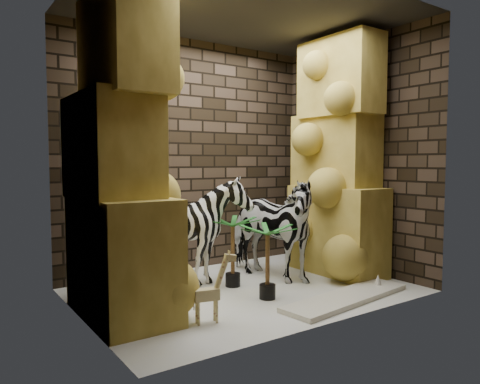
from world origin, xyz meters
TOP-DOWN VIEW (x-y plane):
  - floor at (0.00, 0.00)m, footprint 3.50×3.50m
  - ceiling at (0.00, 0.00)m, footprint 3.50×3.50m
  - wall_back at (0.00, 1.25)m, footprint 3.50×0.00m
  - wall_front at (0.00, -1.25)m, footprint 3.50×0.00m
  - wall_left at (-1.75, 0.00)m, footprint 0.00×3.00m
  - wall_right at (1.75, 0.00)m, footprint 0.00×3.00m
  - rock_pillar_left at (-1.40, 0.00)m, footprint 0.68×1.30m
  - rock_pillar_right at (1.42, 0.00)m, footprint 0.58×1.25m
  - zebra_right at (0.50, 0.24)m, footprint 0.89×1.33m
  - zebra_left at (-0.37, 0.57)m, footprint 1.08×1.31m
  - giraffe_toy at (-0.87, -0.63)m, footprint 0.35×0.18m
  - palm_front at (-0.03, 0.21)m, footprint 0.36×0.36m
  - palm_back at (0.01, -0.37)m, footprint 0.36×0.36m
  - surfboard at (0.65, -0.87)m, footprint 1.69×0.60m

SIDE VIEW (x-z plane):
  - floor at x=0.00m, z-range 0.00..0.00m
  - surfboard at x=0.65m, z-range 0.00..0.05m
  - giraffe_toy at x=-0.87m, z-range 0.00..0.65m
  - palm_back at x=0.01m, z-range 0.00..0.78m
  - palm_front at x=-0.03m, z-range 0.00..0.80m
  - zebra_left at x=-0.37m, z-range 0.00..1.14m
  - zebra_right at x=0.50m, z-range 0.00..1.45m
  - wall_back at x=0.00m, z-range -0.25..3.25m
  - wall_front at x=0.00m, z-range -0.25..3.25m
  - wall_left at x=-1.75m, z-range 0.00..3.00m
  - wall_right at x=1.75m, z-range 0.00..3.00m
  - rock_pillar_left at x=-1.40m, z-range 0.00..3.00m
  - rock_pillar_right at x=1.42m, z-range 0.00..3.00m
  - ceiling at x=0.00m, z-range 3.00..3.00m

